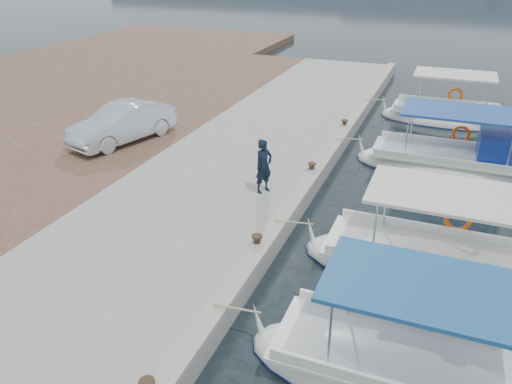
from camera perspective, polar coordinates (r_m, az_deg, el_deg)
ground at (r=11.67m, az=-1.00°, el=-12.34°), size 400.00×400.00×0.00m
concrete_quay at (r=16.50m, az=-4.00°, el=0.90°), size 6.00×40.00×0.50m
quay_curb at (r=15.47m, az=5.32°, el=0.32°), size 0.44×40.00×0.12m
cobblestone_strip at (r=19.04m, az=-17.76°, el=3.21°), size 4.00×40.00×0.50m
fishing_caique_b at (r=10.22m, az=17.35°, el=-19.68°), size 6.30×2.29×2.83m
fishing_caique_c at (r=13.22m, az=20.01°, el=-8.36°), size 6.74×2.42×2.83m
fishing_caique_d at (r=19.40m, az=21.35°, el=2.88°), size 6.59×2.55×2.83m
fishing_caique_e at (r=25.02m, az=20.73°, el=7.84°), size 5.82×2.40×2.83m
mooring_bollards at (r=12.52m, az=0.12°, el=-5.51°), size 0.28×20.28×0.33m
fisherman at (r=15.06m, az=0.89°, el=2.97°), size 0.65×0.73×1.68m
parked_car at (r=19.99m, az=-15.04°, el=7.60°), size 2.70×4.59×1.43m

